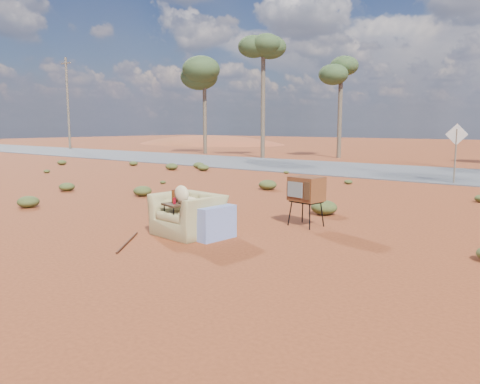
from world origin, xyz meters
The scene contains 13 objects.
ground centered at (0.00, 0.00, 0.00)m, with size 140.00×140.00×0.00m, color brown.
highway centered at (0.00, 15.00, 0.02)m, with size 140.00×7.00×0.04m, color #565659.
dirt_mound centered at (-30.00, 34.00, 0.00)m, with size 26.00×18.00×2.00m, color #A14027.
armchair centered at (-0.45, 0.22, 0.50)m, with size 1.53×0.94×1.07m.
tv_unit centered at (0.87, 2.30, 0.78)m, with size 0.73×0.63×1.06m.
side_table centered at (-0.64, 0.00, 0.67)m, with size 0.55×0.55×0.92m.
rusty_bar centered at (-0.96, -0.98, 0.02)m, with size 0.04×0.04×1.47m, color #472213.
road_sign centered at (1.50, 12.00, 1.50)m, with size 0.78×0.06×2.19m.
eucalyptus_far_left centered at (-18.00, 20.00, 5.94)m, with size 3.20×3.20×7.10m.
eucalyptus_left centered at (-12.00, 19.00, 6.92)m, with size 3.20×3.20×8.10m.
eucalyptus_near_left centered at (-8.00, 22.00, 5.45)m, with size 3.20×3.20×6.60m.
utility_pole_west centered at (-32.00, 17.50, 4.15)m, with size 1.40×0.20×8.00m.
scrub_patch centered at (-0.82, 4.41, 0.14)m, with size 17.49×8.07×0.33m.
Camera 1 is at (5.76, -6.26, 2.13)m, focal length 35.00 mm.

